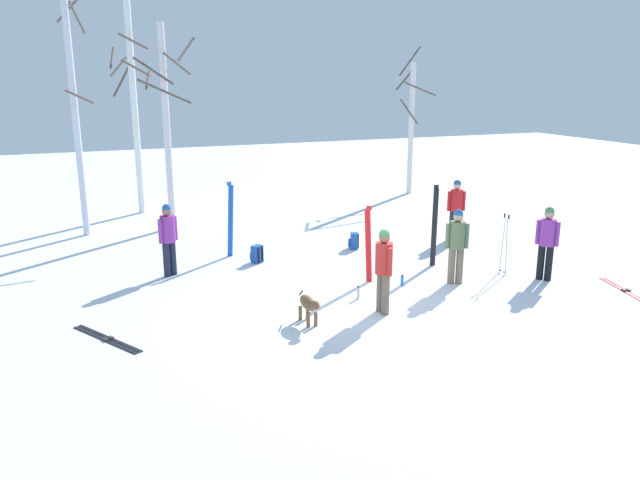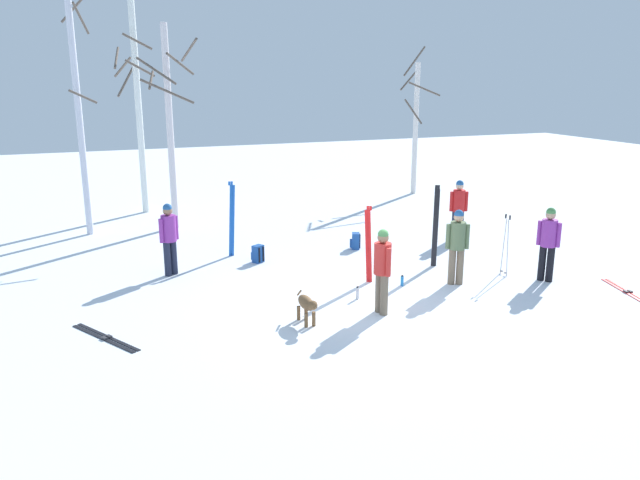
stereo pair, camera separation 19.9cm
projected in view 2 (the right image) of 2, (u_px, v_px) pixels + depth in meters
The scene contains 21 objects.
ground_plane at pixel (375, 306), 12.70m from camera, with size 60.00×60.00×0.00m, color white.
person_0 at pixel (548, 239), 14.01m from camera, with size 0.36×0.43×1.72m.
person_1 at pixel (459, 206), 17.58m from camera, with size 0.50×0.34×1.72m.
person_2 at pixel (382, 266), 12.08m from camera, with size 0.34×0.52×1.72m.
person_3 at pixel (169, 235), 14.44m from camera, with size 0.47×0.34×1.72m.
person_4 at pixel (457, 242), 13.79m from camera, with size 0.49×0.34×1.72m.
dog at pixel (307, 304), 11.71m from camera, with size 0.24×0.90×0.57m.
ski_pair_planted_0 at pixel (232, 219), 15.99m from camera, with size 0.22×0.06×1.96m.
ski_pair_planted_1 at pixel (368, 245), 13.95m from camera, with size 0.19×0.11×1.77m.
ski_pair_planted_2 at pixel (435, 226), 15.10m from camera, with size 0.14×0.06×2.02m.
ski_pair_lying_0 at pixel (105, 338), 11.16m from camera, with size 1.09×1.71×0.05m.
ski_pair_lying_1 at pixel (629, 293), 13.44m from camera, with size 0.65×1.90×0.05m.
ski_poles_0 at pixel (506, 243), 14.48m from camera, with size 0.07×0.25×1.46m.
backpack_0 at pixel (258, 254), 15.62m from camera, with size 0.33×0.34×0.44m.
backpack_1 at pixel (355, 241), 16.82m from camera, with size 0.34×0.32×0.44m.
water_bottle_0 at pixel (402, 281), 13.88m from camera, with size 0.07×0.07×0.25m.
water_bottle_1 at pixel (357, 293), 13.07m from camera, with size 0.07×0.07×0.28m.
birch_tree_0 at pixel (79, 115), 17.55m from camera, with size 0.85×1.14×6.82m.
birch_tree_1 at pixel (138, 105), 20.45m from camera, with size 1.28×1.28×6.90m.
birch_tree_2 at pixel (170, 122), 18.38m from camera, with size 1.70×1.69×6.02m.
birch_tree_3 at pixel (415, 125), 24.02m from camera, with size 1.31×1.33×5.62m.
Camera 2 is at (-5.37, -10.70, 4.59)m, focal length 34.91 mm.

